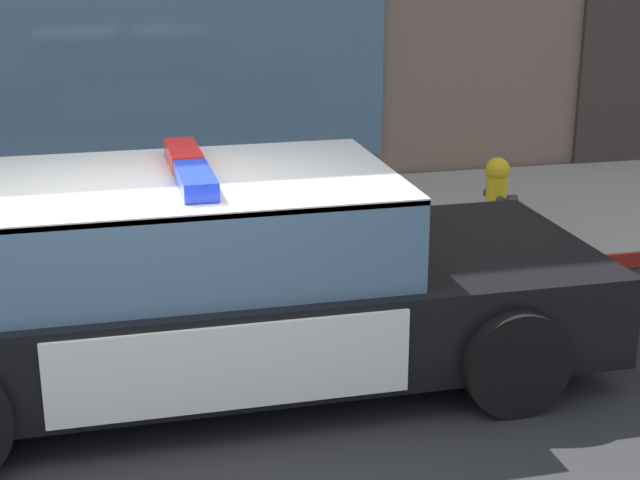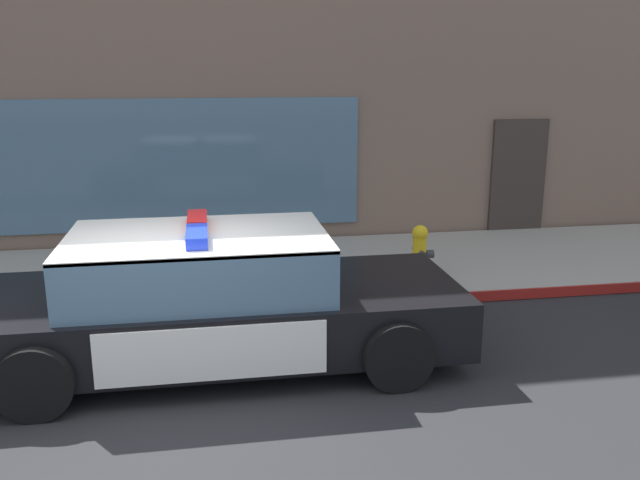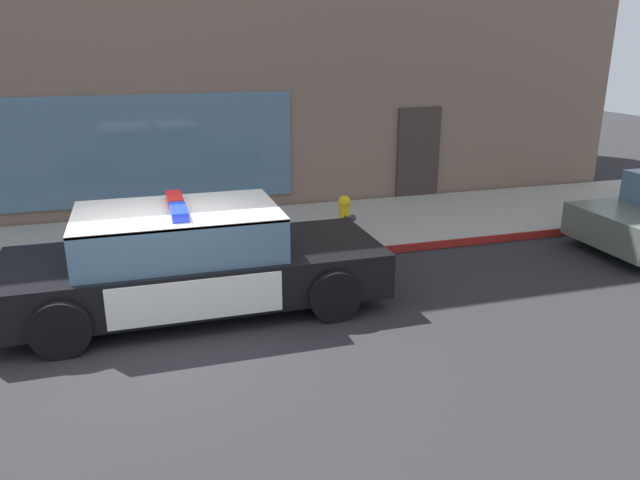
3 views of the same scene
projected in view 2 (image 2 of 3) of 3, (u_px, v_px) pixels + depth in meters
ground at (161, 400)px, 6.22m from camera, size 48.00×48.00×0.00m
sidewalk at (175, 276)px, 9.63m from camera, size 48.00×3.12×0.15m
curb_red_paint at (170, 315)px, 8.13m from camera, size 28.80×0.04×0.14m
police_cruiser at (214, 300)px, 6.87m from camera, size 4.93×2.09×1.49m
fire_hydrant at (420, 251)px, 9.31m from camera, size 0.34×0.39×0.73m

